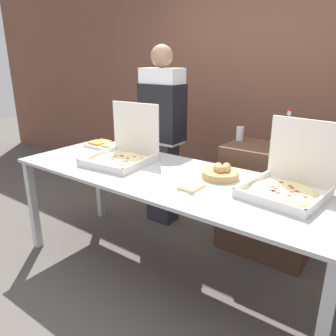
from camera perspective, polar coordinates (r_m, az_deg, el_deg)
ground_plane at (r=2.79m, az=0.00°, el=-17.75°), size 16.00×16.00×0.00m
brick_wall_behind at (r=3.76m, az=16.03°, el=14.06°), size 10.00×0.06×2.80m
buffet_table at (r=2.42m, az=0.00°, el=-3.09°), size 2.50×0.88×0.85m
pizza_box_near_left at (r=2.69m, az=-7.84°, el=2.80°), size 0.50×0.52×0.46m
pizza_box_far_right at (r=2.16m, az=20.26°, el=-2.30°), size 0.50×0.52×0.45m
paper_plate_front_left at (r=2.13m, az=4.11°, el=-3.30°), size 0.21×0.21×0.03m
veggie_tray at (r=3.15m, az=-10.61°, el=3.88°), size 0.41×0.23×0.05m
bread_basket at (r=2.34m, az=9.14°, el=-0.80°), size 0.26×0.26×0.10m
sideboard_podium at (r=2.98m, az=16.98°, el=-5.52°), size 0.76×0.47×0.95m
soda_bottle at (r=2.83m, az=20.04°, el=6.02°), size 0.09×0.09×0.32m
soda_can_silver at (r=3.00m, az=12.41°, el=5.90°), size 0.07×0.07×0.12m
soda_can_colored at (r=2.92m, az=22.63°, el=4.56°), size 0.07×0.07×0.12m
person_server_vest at (r=3.25m, az=-1.01°, el=7.05°), size 0.42×0.24×1.77m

